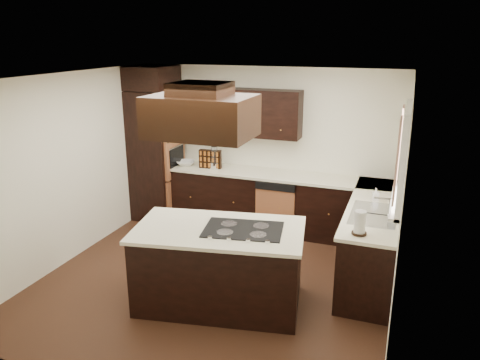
# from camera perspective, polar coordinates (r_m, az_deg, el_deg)

# --- Properties ---
(floor) EXTENTS (4.20, 4.20, 0.02)m
(floor) POSITION_cam_1_polar(r_m,az_deg,el_deg) (6.04, -2.91, -12.09)
(floor) COLOR #55311E
(floor) RESTS_ON ground
(ceiling) EXTENTS (4.20, 4.20, 0.02)m
(ceiling) POSITION_cam_1_polar(r_m,az_deg,el_deg) (5.29, -3.33, 12.48)
(ceiling) COLOR white
(ceiling) RESTS_ON ground
(wall_back) EXTENTS (4.20, 0.02, 2.50)m
(wall_back) POSITION_cam_1_polar(r_m,az_deg,el_deg) (7.45, 3.26, 4.05)
(wall_back) COLOR white
(wall_back) RESTS_ON ground
(wall_front) EXTENTS (4.20, 0.02, 2.50)m
(wall_front) POSITION_cam_1_polar(r_m,az_deg,el_deg) (3.83, -15.71, -9.75)
(wall_front) COLOR white
(wall_front) RESTS_ON ground
(wall_left) EXTENTS (0.02, 4.20, 2.50)m
(wall_left) POSITION_cam_1_polar(r_m,az_deg,el_deg) (6.62, -20.16, 1.32)
(wall_left) COLOR white
(wall_left) RESTS_ON ground
(wall_right) EXTENTS (0.02, 4.20, 2.50)m
(wall_right) POSITION_cam_1_polar(r_m,az_deg,el_deg) (5.13, 19.19, -3.08)
(wall_right) COLOR white
(wall_right) RESTS_ON ground
(oven_column) EXTENTS (0.65, 0.75, 2.12)m
(oven_column) POSITION_cam_1_polar(r_m,az_deg,el_deg) (7.83, -10.20, 3.01)
(oven_column) COLOR black
(oven_column) RESTS_ON floor
(wall_oven_face) EXTENTS (0.05, 0.62, 0.78)m
(wall_oven_face) POSITION_cam_1_polar(r_m,az_deg,el_deg) (7.64, -7.94, 3.25)
(wall_oven_face) COLOR #B56A3F
(wall_oven_face) RESTS_ON oven_column
(base_cabinets_back) EXTENTS (2.93, 0.60, 0.88)m
(base_cabinets_back) POSITION_cam_1_polar(r_m,az_deg,el_deg) (7.38, 2.72, -2.62)
(base_cabinets_back) COLOR black
(base_cabinets_back) RESTS_ON floor
(base_cabinets_right) EXTENTS (0.60, 2.40, 0.88)m
(base_cabinets_right) POSITION_cam_1_polar(r_m,az_deg,el_deg) (6.27, 15.86, -7.03)
(base_cabinets_right) COLOR black
(base_cabinets_right) RESTS_ON floor
(countertop_back) EXTENTS (2.93, 0.63, 0.04)m
(countertop_back) POSITION_cam_1_polar(r_m,az_deg,el_deg) (7.23, 2.73, 0.77)
(countertop_back) COLOR #F5EECD
(countertop_back) RESTS_ON base_cabinets_back
(countertop_right) EXTENTS (0.63, 2.40, 0.04)m
(countertop_right) POSITION_cam_1_polar(r_m,az_deg,el_deg) (6.10, 16.07, -3.07)
(countertop_right) COLOR #F5EECD
(countertop_right) RESTS_ON base_cabinets_right
(upper_cabinets) EXTENTS (2.00, 0.34, 0.72)m
(upper_cabinets) POSITION_cam_1_polar(r_m,az_deg,el_deg) (7.31, -0.34, 8.29)
(upper_cabinets) COLOR black
(upper_cabinets) RESTS_ON wall_back
(dishwasher_front) EXTENTS (0.60, 0.05, 0.72)m
(dishwasher_front) POSITION_cam_1_polar(r_m,az_deg,el_deg) (7.06, 4.27, -3.99)
(dishwasher_front) COLOR #B56A3F
(dishwasher_front) RESTS_ON floor
(window_frame) EXTENTS (0.06, 1.32, 1.12)m
(window_frame) POSITION_cam_1_polar(r_m,az_deg,el_deg) (5.54, 19.35, 2.73)
(window_frame) COLOR silver
(window_frame) RESTS_ON wall_right
(window_pane) EXTENTS (0.00, 1.20, 1.00)m
(window_pane) POSITION_cam_1_polar(r_m,az_deg,el_deg) (5.54, 19.63, 2.70)
(window_pane) COLOR white
(window_pane) RESTS_ON wall_right
(curtain_left) EXTENTS (0.02, 0.34, 0.90)m
(curtain_left) POSITION_cam_1_polar(r_m,az_deg,el_deg) (5.12, 18.61, 2.25)
(curtain_left) COLOR beige
(curtain_left) RESTS_ON wall_right
(curtain_right) EXTENTS (0.02, 0.34, 0.90)m
(curtain_right) POSITION_cam_1_polar(r_m,az_deg,el_deg) (5.94, 18.92, 4.20)
(curtain_right) COLOR beige
(curtain_right) RESTS_ON wall_right
(sink_rim) EXTENTS (0.52, 0.84, 0.01)m
(sink_rim) POSITION_cam_1_polar(r_m,az_deg,el_deg) (5.76, 15.96, -4.00)
(sink_rim) COLOR silver
(sink_rim) RESTS_ON countertop_right
(island) EXTENTS (1.94, 1.28, 0.88)m
(island) POSITION_cam_1_polar(r_m,az_deg,el_deg) (5.37, -2.53, -10.62)
(island) COLOR black
(island) RESTS_ON floor
(island_top) EXTENTS (2.01, 1.35, 0.04)m
(island_top) POSITION_cam_1_polar(r_m,az_deg,el_deg) (5.17, -2.59, -6.10)
(island_top) COLOR #F5EECD
(island_top) RESTS_ON island
(cooktop) EXTENTS (0.93, 0.71, 0.01)m
(cooktop) POSITION_cam_1_polar(r_m,az_deg,el_deg) (5.11, 0.39, -6.05)
(cooktop) COLOR black
(cooktop) RESTS_ON island_top
(range_hood) EXTENTS (1.05, 0.72, 0.42)m
(range_hood) POSITION_cam_1_polar(r_m,az_deg,el_deg) (4.79, -4.76, 7.74)
(range_hood) COLOR black
(range_hood) RESTS_ON ceiling
(hood_duct) EXTENTS (0.55, 0.50, 0.13)m
(hood_duct) POSITION_cam_1_polar(r_m,az_deg,el_deg) (4.75, -4.84, 11.01)
(hood_duct) COLOR black
(hood_duct) RESTS_ON ceiling
(blender_base) EXTENTS (0.15, 0.15, 0.10)m
(blender_base) POSITION_cam_1_polar(r_m,az_deg,el_deg) (7.43, -3.11, 1.78)
(blender_base) COLOR silver
(blender_base) RESTS_ON countertop_back
(blender_pitcher) EXTENTS (0.13, 0.13, 0.26)m
(blender_pitcher) POSITION_cam_1_polar(r_m,az_deg,el_deg) (7.38, -3.13, 3.13)
(blender_pitcher) COLOR silver
(blender_pitcher) RESTS_ON blender_base
(spice_rack) EXTENTS (0.36, 0.13, 0.29)m
(spice_rack) POSITION_cam_1_polar(r_m,az_deg,el_deg) (7.43, -3.64, 2.56)
(spice_rack) COLOR black
(spice_rack) RESTS_ON countertop_back
(mixing_bowl) EXTENTS (0.39, 0.39, 0.07)m
(mixing_bowl) POSITION_cam_1_polar(r_m,az_deg,el_deg) (7.66, -6.64, 2.06)
(mixing_bowl) COLOR silver
(mixing_bowl) RESTS_ON countertop_back
(soap_bottle) EXTENTS (0.10, 0.10, 0.17)m
(soap_bottle) POSITION_cam_1_polar(r_m,az_deg,el_deg) (6.20, 16.20, -1.70)
(soap_bottle) COLOR silver
(soap_bottle) RESTS_ON countertop_right
(paper_towel) EXTENTS (0.13, 0.13, 0.26)m
(paper_towel) POSITION_cam_1_polar(r_m,az_deg,el_deg) (5.11, 14.41, -5.09)
(paper_towel) COLOR silver
(paper_towel) RESTS_ON countertop_right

